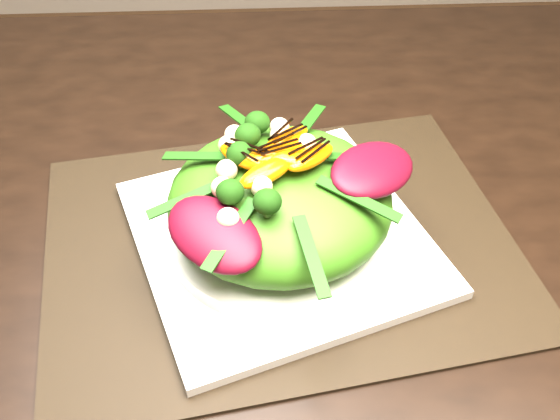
{
  "coord_description": "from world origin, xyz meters",
  "views": [
    {
      "loc": [
        0.15,
        -0.51,
        1.22
      ],
      "look_at": [
        0.17,
        -0.06,
        0.8
      ],
      "focal_mm": 42.0,
      "sensor_mm": 36.0,
      "label": 1
    }
  ],
  "objects_px": {
    "placemat": "(280,242)",
    "orange_segment": "(253,154)",
    "lettuce_mound": "(280,200)",
    "salad_bowl": "(280,227)",
    "dining_table": "(118,225)",
    "plate_base": "(280,237)"
  },
  "relations": [
    {
      "from": "lettuce_mound",
      "to": "dining_table",
      "type": "bearing_deg",
      "value": 162.17
    },
    {
      "from": "placemat",
      "to": "orange_segment",
      "type": "height_order",
      "value": "orange_segment"
    },
    {
      "from": "salad_bowl",
      "to": "orange_segment",
      "type": "relative_size",
      "value": 4.07
    },
    {
      "from": "placemat",
      "to": "orange_segment",
      "type": "xyz_separation_m",
      "value": [
        -0.02,
        0.01,
        0.1
      ]
    },
    {
      "from": "lettuce_mound",
      "to": "plate_base",
      "type": "bearing_deg",
      "value": 0.0
    },
    {
      "from": "dining_table",
      "to": "plate_base",
      "type": "xyz_separation_m",
      "value": [
        0.17,
        -0.06,
        0.03
      ]
    },
    {
      "from": "dining_table",
      "to": "orange_segment",
      "type": "height_order",
      "value": "dining_table"
    },
    {
      "from": "placemat",
      "to": "orange_segment",
      "type": "relative_size",
      "value": 8.33
    },
    {
      "from": "lettuce_mound",
      "to": "orange_segment",
      "type": "distance_m",
      "value": 0.05
    },
    {
      "from": "lettuce_mound",
      "to": "orange_segment",
      "type": "xyz_separation_m",
      "value": [
        -0.02,
        0.01,
        0.05
      ]
    },
    {
      "from": "plate_base",
      "to": "lettuce_mound",
      "type": "distance_m",
      "value": 0.05
    },
    {
      "from": "plate_base",
      "to": "salad_bowl",
      "type": "distance_m",
      "value": 0.01
    },
    {
      "from": "plate_base",
      "to": "salad_bowl",
      "type": "bearing_deg",
      "value": 0.0
    },
    {
      "from": "orange_segment",
      "to": "dining_table",
      "type": "bearing_deg",
      "value": 163.73
    },
    {
      "from": "orange_segment",
      "to": "lettuce_mound",
      "type": "bearing_deg",
      "value": -26.87
    },
    {
      "from": "placemat",
      "to": "plate_base",
      "type": "distance_m",
      "value": 0.01
    },
    {
      "from": "lettuce_mound",
      "to": "orange_segment",
      "type": "bearing_deg",
      "value": 153.13
    },
    {
      "from": "plate_base",
      "to": "orange_segment",
      "type": "height_order",
      "value": "orange_segment"
    },
    {
      "from": "plate_base",
      "to": "lettuce_mound",
      "type": "relative_size",
      "value": 1.27
    },
    {
      "from": "placemat",
      "to": "orange_segment",
      "type": "distance_m",
      "value": 0.11
    },
    {
      "from": "orange_segment",
      "to": "placemat",
      "type": "bearing_deg",
      "value": -26.87
    },
    {
      "from": "placemat",
      "to": "plate_base",
      "type": "bearing_deg",
      "value": 0.0
    }
  ]
}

